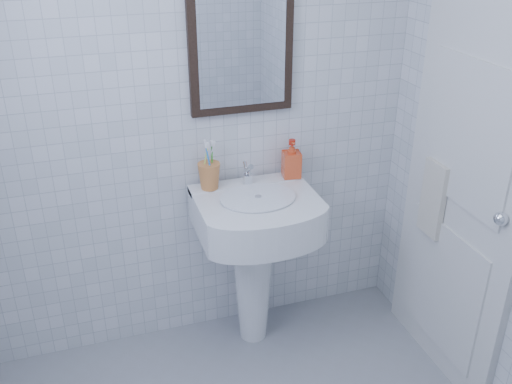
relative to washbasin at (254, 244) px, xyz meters
name	(u,v)px	position (x,y,z in m)	size (l,w,h in m)	color
wall_back	(196,113)	(-0.23, 0.21, 0.65)	(2.20, 0.02, 2.50)	silver
washbasin	(254,244)	(0.00, 0.00, 0.00)	(0.58, 0.43, 0.90)	white
faucet	(248,175)	(0.00, 0.11, 0.34)	(0.05, 0.11, 0.13)	silver
toothbrush_cup	(209,176)	(-0.19, 0.12, 0.35)	(0.11, 0.11, 0.13)	#C47539
soap_dispenser	(292,159)	(0.24, 0.12, 0.39)	(0.09, 0.09, 0.20)	#BA3312
wall_mirror	(241,48)	(0.00, 0.19, 0.95)	(0.50, 0.04, 0.62)	black
bathroom_door	(464,187)	(0.85, -0.44, 0.40)	(0.04, 0.80, 2.00)	silver
towel_ring	(442,164)	(0.83, -0.29, 0.45)	(0.18, 0.18, 0.01)	silver
hand_towel	(433,199)	(0.81, -0.29, 0.27)	(0.03, 0.16, 0.38)	silver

